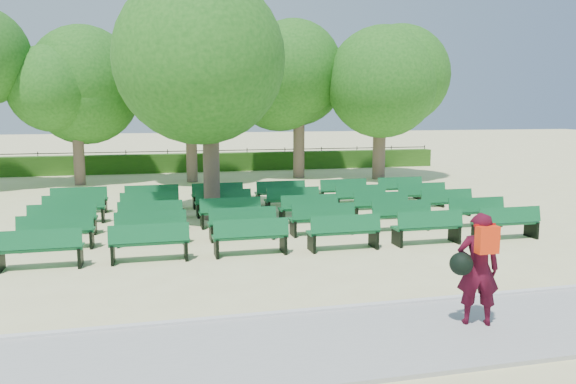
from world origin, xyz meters
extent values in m
plane|color=beige|center=(0.00, 0.00, 0.00)|extent=(120.00, 120.00, 0.00)
cube|color=#A3A49F|center=(0.00, -7.40, 0.03)|extent=(30.00, 2.20, 0.06)
cube|color=silver|center=(0.00, -6.25, 0.05)|extent=(30.00, 0.12, 0.10)
cube|color=#295516|center=(0.00, 14.00, 0.45)|extent=(26.00, 0.70, 0.90)
cube|color=#0F5B2D|center=(1.22, 0.48, 0.40)|extent=(1.61, 0.50, 0.05)
cube|color=#0F5B2D|center=(1.22, 0.30, 0.62)|extent=(1.60, 0.18, 0.37)
cylinder|color=brown|center=(-0.20, 1.60, 1.60)|extent=(0.46, 0.46, 3.21)
ellipsoid|color=#27681B|center=(-0.20, 1.60, 4.44)|extent=(4.47, 4.47, 4.02)
imported|color=#3F0918|center=(2.59, -7.28, 0.87)|extent=(0.69, 0.57, 1.61)
cube|color=#FB300D|center=(2.59, -7.46, 1.33)|extent=(0.30, 0.15, 0.38)
sphere|color=black|center=(2.29, -7.33, 0.98)|extent=(0.32, 0.32, 0.32)
camera|label=1|loc=(-1.85, -14.07, 3.11)|focal=35.00mm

